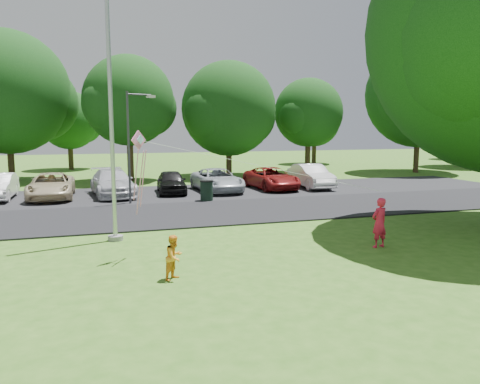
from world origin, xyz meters
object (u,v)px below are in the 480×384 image
object	(u,v)px
trash_can	(207,191)
kite	(148,157)
flagpole	(111,115)
street_lamp	(132,137)
child_yellow	(174,257)
woman	(379,223)

from	to	relation	value
trash_can	kite	xyz separation A→B (m)	(-4.00, -9.65, 2.37)
flagpole	kite	size ratio (longest dim) A/B	1.34
street_lamp	child_yellow	world-z (taller)	street_lamp
street_lamp	woman	xyz separation A→B (m)	(6.61, -10.95, -2.50)
woman	kite	bearing A→B (deg)	-20.79
trash_can	kite	size ratio (longest dim) A/B	0.15
street_lamp	kite	distance (m)	9.97
trash_can	woman	distance (m)	11.07
flagpole	trash_can	world-z (taller)	flagpole
woman	trash_can	bearing A→B (deg)	-86.91
woman	child_yellow	world-z (taller)	woman
flagpole	trash_can	xyz separation A→B (m)	(4.86, 7.19, -3.62)
child_yellow	kite	distance (m)	3.22
flagpole	trash_can	bearing A→B (deg)	55.93
woman	child_yellow	size ratio (longest dim) A/B	1.40
trash_can	kite	bearing A→B (deg)	-112.51
child_yellow	kite	world-z (taller)	kite
street_lamp	child_yellow	size ratio (longest dim) A/B	4.87
street_lamp	child_yellow	xyz separation A→B (m)	(-0.06, -12.13, -2.73)
woman	kite	size ratio (longest dim) A/B	0.21
flagpole	trash_can	size ratio (longest dim) A/B	9.22
flagpole	woman	distance (m)	9.24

